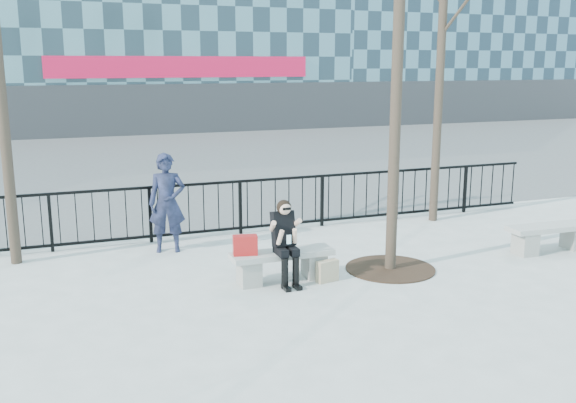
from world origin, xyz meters
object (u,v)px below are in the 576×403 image
object	(u,v)px
bench_second	(550,235)
standing_man	(167,203)
bench_main	(282,263)
seated_woman	(286,243)

from	to	relation	value
bench_second	standing_man	bearing A→B (deg)	161.95
bench_main	bench_second	world-z (taller)	bench_second
bench_second	standing_man	xyz separation A→B (m)	(-6.56, 2.50, 0.60)
bench_main	seated_woman	xyz separation A→B (m)	(0.00, -0.16, 0.37)
seated_woman	bench_second	bearing A→B (deg)	-0.58
bench_second	standing_man	distance (m)	7.04
bench_second	seated_woman	size ratio (longest dim) A/B	1.26
bench_main	bench_second	size ratio (longest dim) A/B	0.98
bench_main	standing_man	xyz separation A→B (m)	(-1.39, 2.28, 0.61)
bench_main	standing_man	size ratio (longest dim) A/B	0.91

